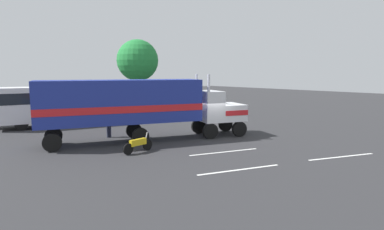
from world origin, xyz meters
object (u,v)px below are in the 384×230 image
(parked_bus, at_px, (67,102))
(motorcycle, at_px, (138,144))
(semi_truck, at_px, (138,104))
(person_bystander, at_px, (109,125))
(tree_left, at_px, (138,61))

(parked_bus, distance_m, motorcycle, 12.67)
(semi_truck, xyz_separation_m, motorcycle, (-1.72, -2.64, -2.04))
(semi_truck, relative_size, parked_bus, 1.25)
(semi_truck, height_order, person_bystander, semi_truck)
(motorcycle, relative_size, tree_left, 0.25)
(parked_bus, height_order, motorcycle, parked_bus)
(parked_bus, bearing_deg, person_bystander, -89.43)
(semi_truck, relative_size, tree_left, 1.69)
(parked_bus, bearing_deg, tree_left, 20.74)
(semi_truck, distance_m, person_bystander, 3.13)
(semi_truck, height_order, parked_bus, semi_truck)
(motorcycle, height_order, tree_left, tree_left)
(motorcycle, bearing_deg, semi_truck, 56.89)
(motorcycle, bearing_deg, parked_bus, 86.63)
(parked_bus, bearing_deg, motorcycle, -93.37)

